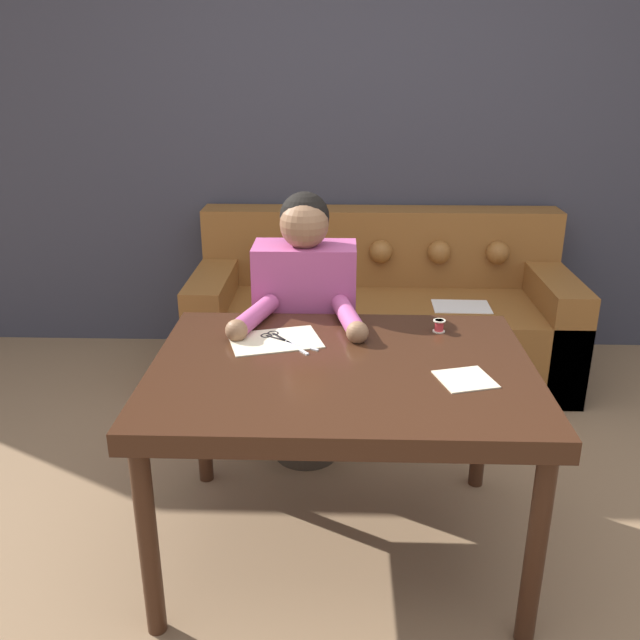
{
  "coord_description": "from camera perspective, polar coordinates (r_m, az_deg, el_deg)",
  "views": [
    {
      "loc": [
        -0.13,
        -1.94,
        1.66
      ],
      "look_at": [
        -0.2,
        0.21,
        0.83
      ],
      "focal_mm": 38.0,
      "sensor_mm": 36.0,
      "label": 1
    }
  ],
  "objects": [
    {
      "name": "pattern_paper_offcut",
      "position": [
        2.16,
        12.13,
        -4.9
      ],
      "size": [
        0.2,
        0.2,
        0.0
      ],
      "color": "beige",
      "rests_on": "dining_table"
    },
    {
      "name": "person",
      "position": [
        2.82,
        -1.26,
        -1.06
      ],
      "size": [
        0.51,
        0.6,
        1.18
      ],
      "color": "#33281E",
      "rests_on": "ground_plane"
    },
    {
      "name": "wall_back",
      "position": [
        3.98,
        3.88,
        15.86
      ],
      "size": [
        8.0,
        0.06,
        2.6
      ],
      "color": "#383842",
      "rests_on": "ground_plane"
    },
    {
      "name": "couch",
      "position": [
        3.79,
        5.09,
        0.16
      ],
      "size": [
        2.02,
        0.85,
        0.87
      ],
      "color": "brown",
      "rests_on": "ground_plane"
    },
    {
      "name": "thread_spool",
      "position": [
        2.51,
        10.0,
        -0.49
      ],
      "size": [
        0.04,
        0.04,
        0.05
      ],
      "color": "red",
      "rests_on": "dining_table"
    },
    {
      "name": "ground_plane",
      "position": [
        2.56,
        4.63,
        -19.46
      ],
      "size": [
        16.0,
        16.0,
        0.0
      ],
      "primitive_type": "plane",
      "color": "#846647"
    },
    {
      "name": "pattern_paper_main",
      "position": [
        2.4,
        -3.8,
        -1.73
      ],
      "size": [
        0.36,
        0.29,
        0.0
      ],
      "color": "beige",
      "rests_on": "dining_table"
    },
    {
      "name": "dining_table",
      "position": [
        2.25,
        1.85,
        -5.43
      ],
      "size": [
        1.25,
        0.93,
        0.73
      ],
      "color": "#381E11",
      "rests_on": "ground_plane"
    },
    {
      "name": "scissors",
      "position": [
        2.41,
        -3.36,
        -1.61
      ],
      "size": [
        0.21,
        0.21,
        0.01
      ],
      "color": "silver",
      "rests_on": "dining_table"
    }
  ]
}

